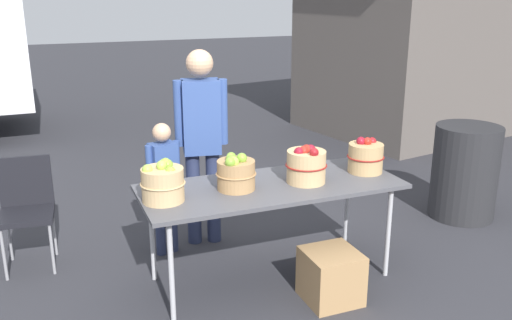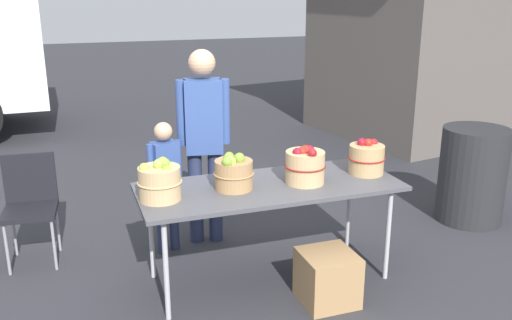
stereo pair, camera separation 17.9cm
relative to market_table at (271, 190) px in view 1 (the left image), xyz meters
name	(u,v)px [view 1 (the left image)]	position (x,y,z in m)	size (l,w,h in m)	color
ground_plane	(271,277)	(0.00, 0.00, -0.71)	(40.00, 40.00, 0.00)	#2D2D33
market_table	(271,190)	(0.00, 0.00, 0.00)	(1.90, 0.76, 0.75)	#4C4C51
apple_basket_green_0	(163,183)	(-0.80, -0.02, 0.17)	(0.30, 0.30, 0.28)	tan
apple_basket_green_1	(236,173)	(-0.27, 0.00, 0.16)	(0.29, 0.29, 0.27)	#A87F51
apple_basket_red_0	(306,165)	(0.26, -0.04, 0.18)	(0.30, 0.30, 0.29)	tan
apple_basket_red_1	(365,156)	(0.79, 0.00, 0.17)	(0.29, 0.29, 0.28)	tan
vendor_adult	(202,133)	(-0.28, 0.80, 0.27)	(0.43, 0.27, 1.65)	#262D4C
child_customer	(164,178)	(-0.63, 0.71, -0.05)	(0.29, 0.19, 1.11)	#262D4C
food_kiosk	(419,38)	(3.97, 3.57, 0.68)	(3.96, 3.47, 2.74)	#59514C
folding_chair	(26,204)	(-1.68, 0.92, -0.20)	(0.44, 0.44, 0.86)	black
trash_barrel	(465,172)	(2.18, 0.42, -0.26)	(0.61, 0.61, 0.89)	#262628
produce_crate	(331,276)	(0.26, -0.45, -0.52)	(0.37, 0.37, 0.37)	#A87F51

